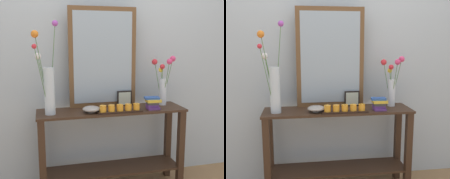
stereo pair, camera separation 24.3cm
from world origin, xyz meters
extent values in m
cube|color=#B2BCC1|center=(0.00, 0.29, 1.35)|extent=(6.40, 0.08, 2.70)
cube|color=#382316|center=(0.00, 0.00, 0.76)|extent=(1.31, 0.35, 0.02)
cube|color=#382316|center=(0.00, 0.00, 0.21)|extent=(1.25, 0.31, 0.02)
cube|color=#382316|center=(-0.61, -0.14, 0.37)|extent=(0.06, 0.06, 0.75)
cube|color=#382316|center=(0.61, -0.14, 0.37)|extent=(0.06, 0.06, 0.75)
cube|color=#382316|center=(-0.61, 0.14, 0.37)|extent=(0.06, 0.06, 0.75)
cube|color=#382316|center=(0.61, 0.14, 0.37)|extent=(0.06, 0.06, 0.75)
cube|color=brown|center=(-0.05, 0.14, 1.22)|extent=(0.62, 0.03, 0.90)
cube|color=#9EADB7|center=(-0.05, 0.13, 1.22)|extent=(0.54, 0.00, 0.82)
cylinder|color=silver|center=(-0.54, -0.04, 0.96)|extent=(0.09, 0.09, 0.39)
cylinder|color=#4C753D|center=(-0.59, -0.07, 1.06)|extent=(0.10, 0.04, 0.54)
sphere|color=red|center=(-0.64, -0.09, 1.33)|extent=(0.04, 0.04, 0.04)
cylinder|color=#4C753D|center=(-0.58, 0.00, 1.02)|extent=(0.09, 0.06, 0.46)
sphere|color=silver|center=(-0.62, 0.03, 1.24)|extent=(0.06, 0.06, 0.06)
cylinder|color=#4C753D|center=(-0.51, -0.03, 1.15)|extent=(0.07, 0.03, 0.72)
sphere|color=#B24CB7|center=(-0.47, -0.01, 1.51)|extent=(0.05, 0.05, 0.05)
cylinder|color=#4C753D|center=(-0.58, -0.03, 1.10)|extent=(0.11, 0.02, 0.63)
sphere|color=orange|center=(-0.63, -0.04, 1.42)|extent=(0.06, 0.06, 0.06)
cylinder|color=silver|center=(0.51, 0.06, 0.89)|extent=(0.07, 0.07, 0.25)
cylinder|color=#4C753D|center=(0.54, 0.04, 1.00)|extent=(0.08, 0.04, 0.42)
sphere|color=#EA4275|center=(0.58, 0.02, 1.21)|extent=(0.05, 0.05, 0.05)
cylinder|color=#4C753D|center=(0.48, 0.10, 0.98)|extent=(0.06, 0.07, 0.38)
sphere|color=red|center=(0.45, 0.14, 1.17)|extent=(0.05, 0.05, 0.05)
cylinder|color=#4C753D|center=(0.50, 0.06, 0.96)|extent=(0.01, 0.01, 0.34)
sphere|color=red|center=(0.50, 0.07, 1.13)|extent=(0.05, 0.05, 0.05)
cylinder|color=#4C753D|center=(0.51, 0.07, 0.94)|extent=(0.02, 0.06, 0.31)
sphere|color=yellow|center=(0.50, 0.10, 1.10)|extent=(0.04, 0.04, 0.04)
cylinder|color=#4C753D|center=(0.52, 0.02, 0.99)|extent=(0.03, 0.08, 0.40)
sphere|color=#EA4275|center=(0.53, -0.02, 1.18)|extent=(0.05, 0.05, 0.05)
cube|color=black|center=(0.04, -0.11, 0.77)|extent=(0.39, 0.09, 0.01)
cylinder|color=orange|center=(-0.11, -0.11, 0.81)|extent=(0.06, 0.06, 0.05)
cylinder|color=orange|center=(-0.03, -0.11, 0.81)|extent=(0.06, 0.06, 0.05)
cylinder|color=orange|center=(0.04, -0.11, 0.81)|extent=(0.06, 0.06, 0.05)
cylinder|color=orange|center=(0.12, -0.11, 0.81)|extent=(0.06, 0.06, 0.05)
cylinder|color=orange|center=(0.19, -0.11, 0.81)|extent=(0.06, 0.06, 0.05)
cube|color=black|center=(0.15, 0.10, 0.84)|extent=(0.14, 0.01, 0.14)
cube|color=beige|center=(0.15, 0.10, 0.84)|extent=(0.12, 0.00, 0.12)
cylinder|color=#9E9389|center=(-0.20, -0.07, 0.77)|extent=(0.06, 0.06, 0.01)
ellipsoid|color=#9E9389|center=(-0.20, -0.07, 0.80)|extent=(0.15, 0.15, 0.05)
cube|color=#663884|center=(0.36, -0.08, 0.78)|extent=(0.11, 0.08, 0.02)
cube|color=#663884|center=(0.35, -0.07, 0.80)|extent=(0.10, 0.07, 0.02)
cube|color=#424247|center=(0.35, -0.07, 0.82)|extent=(0.10, 0.09, 0.02)
cube|color=gold|center=(0.35, -0.09, 0.85)|extent=(0.13, 0.09, 0.02)
cube|color=#2D519E|center=(0.35, -0.07, 0.87)|extent=(0.13, 0.08, 0.02)
camera|label=1|loc=(-0.59, -2.32, 1.37)|focal=44.51mm
camera|label=2|loc=(-0.35, -2.37, 1.37)|focal=44.51mm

